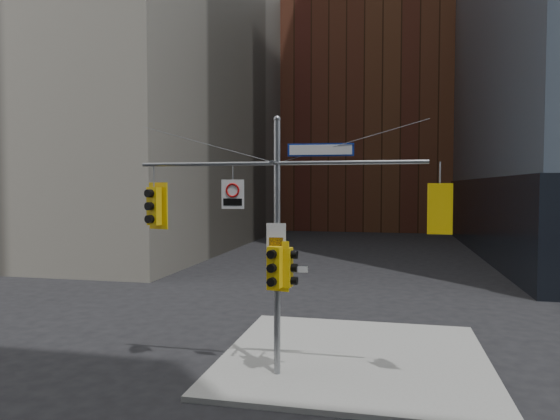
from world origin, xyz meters
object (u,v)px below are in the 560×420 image
at_px(traffic_light_east_arm, 439,209).
at_px(regulatory_sign_arm, 233,193).
at_px(traffic_light_pole_side, 289,267).
at_px(street_sign_blade, 321,150).
at_px(signal_assembly, 277,221).
at_px(traffic_light_pole_front, 275,267).
at_px(traffic_light_west_arm, 154,206).

distance_m(traffic_light_east_arm, regulatory_sign_arm, 5.55).
bearing_deg(traffic_light_pole_side, street_sign_blade, -84.99).
distance_m(signal_assembly, regulatory_sign_arm, 1.48).
xyz_separation_m(traffic_light_pole_front, street_sign_blade, (1.20, 0.27, 3.16)).
bearing_deg(traffic_light_west_arm, regulatory_sign_arm, 13.04).
height_order(signal_assembly, traffic_light_pole_front, signal_assembly).
xyz_separation_m(traffic_light_west_arm, regulatory_sign_arm, (2.40, -0.03, 0.38)).
relative_size(signal_assembly, traffic_light_pole_front, 5.79).
xyz_separation_m(traffic_light_west_arm, traffic_light_pole_side, (3.99, -0.01, -1.66)).
bearing_deg(traffic_light_east_arm, street_sign_blade, 1.29).
height_order(traffic_light_east_arm, street_sign_blade, street_sign_blade).
xyz_separation_m(traffic_light_east_arm, traffic_light_pole_front, (-4.27, -0.27, -1.61)).
bearing_deg(regulatory_sign_arm, traffic_light_east_arm, 1.11).
bearing_deg(regulatory_sign_arm, traffic_light_west_arm, -179.91).
distance_m(traffic_light_pole_side, traffic_light_pole_front, 0.42).
bearing_deg(traffic_light_pole_front, traffic_light_pole_side, 50.51).
distance_m(traffic_light_west_arm, regulatory_sign_arm, 2.43).
bearing_deg(regulatory_sign_arm, street_sign_blade, 1.43).
relative_size(street_sign_blade, regulatory_sign_arm, 2.17).
relative_size(traffic_light_west_arm, traffic_light_east_arm, 1.06).
height_order(traffic_light_pole_side, street_sign_blade, street_sign_blade).
relative_size(traffic_light_pole_side, traffic_light_pole_front, 0.78).
relative_size(signal_assembly, regulatory_sign_arm, 9.77).
xyz_separation_m(signal_assembly, traffic_light_pole_side, (0.33, 0.00, -1.28)).
distance_m(traffic_light_east_arm, traffic_light_pole_front, 4.57).
bearing_deg(traffic_light_west_arm, traffic_light_pole_side, 13.69).
relative_size(signal_assembly, street_sign_blade, 4.50).
relative_size(signal_assembly, traffic_light_pole_side, 7.40).
bearing_deg(traffic_light_pole_side, regulatory_sign_arm, 95.84).
bearing_deg(traffic_light_pole_side, traffic_light_west_arm, 94.86).
bearing_deg(traffic_light_east_arm, traffic_light_pole_side, 1.31).
bearing_deg(street_sign_blade, traffic_light_west_arm, 175.80).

